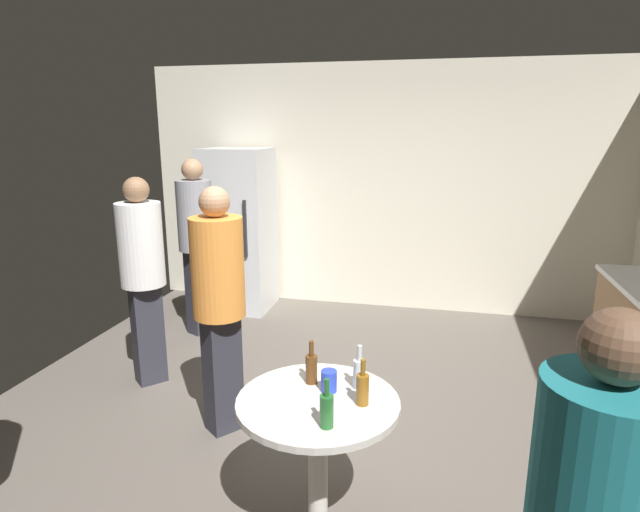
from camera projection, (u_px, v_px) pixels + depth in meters
name	position (u px, v px, depth m)	size (l,w,h in m)	color
ground_plane	(332.00, 432.00, 3.65)	(5.20, 5.20, 0.10)	#5B544C
wall_back	(381.00, 189.00, 5.80)	(5.32, 0.06, 2.70)	silver
refrigerator	(239.00, 230.00, 5.84)	(0.70, 0.68, 1.80)	silver
foreground_table	(318.00, 419.00, 2.57)	(0.80, 0.80, 0.73)	beige
beer_bottle_amber	(363.00, 388.00, 2.48)	(0.06, 0.06, 0.23)	#8C5919
beer_bottle_brown	(311.00, 368.00, 2.69)	(0.06, 0.06, 0.23)	#593314
beer_bottle_green	(327.00, 410.00, 2.29)	(0.06, 0.06, 0.23)	#26662D
beer_bottle_clear	(359.00, 372.00, 2.64)	(0.06, 0.06, 0.23)	silver
plastic_cup_blue	(329.00, 381.00, 2.61)	(0.08, 0.08, 0.11)	blue
person_in_orange_shirt	(219.00, 293.00, 3.38)	(0.48, 0.48, 1.67)	#2D2D38
person_in_gray_shirt	(196.00, 233.00, 5.07)	(0.46, 0.46, 1.74)	#2D2D38
person_in_white_shirt	(142.00, 266.00, 4.06)	(0.48, 0.48, 1.66)	#2D2D38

